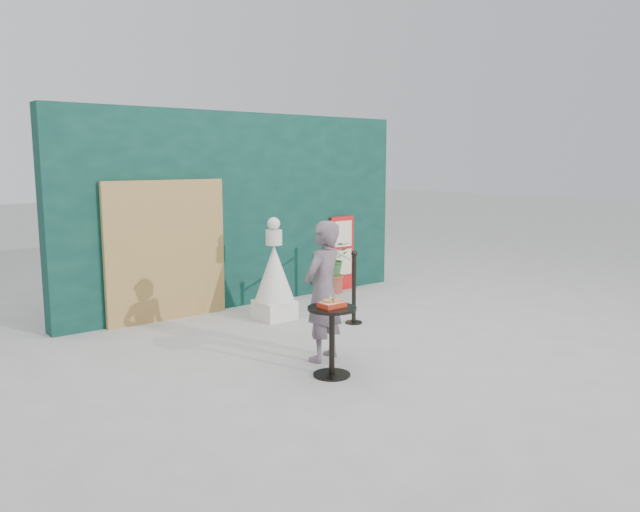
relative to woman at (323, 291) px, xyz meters
The scene contains 10 objects.
ground 1.15m from the woman, ahead, with size 60.00×60.00×0.00m, color #ADAAA5.
back_wall 3.20m from the woman, 74.91° to the left, with size 6.00×0.30×3.00m, color #092C28.
bamboo_fence 2.88m from the woman, 101.79° to the left, with size 1.80×0.08×2.00m, color tan.
woman is the anchor object (origin of this frame).
menu_board 3.92m from the woman, 46.12° to the left, with size 0.50×0.07×1.30m.
statue 1.99m from the woman, 71.63° to the left, with size 0.58×0.58×1.48m.
cafe_table 0.63m from the woman, 119.24° to the right, with size 0.52×0.52×0.75m.
food_basket 0.55m from the woman, 119.17° to the right, with size 0.26×0.19×0.11m.
planter 3.67m from the woman, 48.21° to the left, with size 0.53×0.46×0.89m.
stanchion_barrier 2.34m from the woman, 44.62° to the left, with size 0.84×1.54×1.03m.
Camera 1 is at (-5.17, -5.25, 2.28)m, focal length 35.00 mm.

